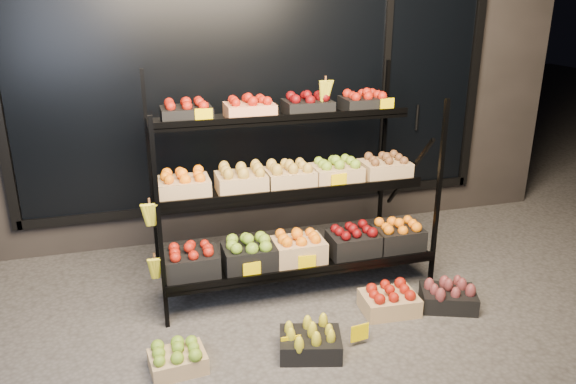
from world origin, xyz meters
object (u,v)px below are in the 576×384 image
object	(u,v)px
display_rack	(290,188)
floor_crate_midright	(389,300)
floor_crate_left	(178,358)
floor_crate_midleft	(310,341)

from	to	relation	value
display_rack	floor_crate_midright	world-z (taller)	display_rack
floor_crate_left	floor_crate_midleft	distance (m)	0.84
floor_crate_left	floor_crate_midright	distance (m)	1.57
floor_crate_left	floor_crate_midright	bearing A→B (deg)	3.11
display_rack	floor_crate_midleft	world-z (taller)	display_rack
display_rack	floor_crate_midright	bearing A→B (deg)	-49.72
floor_crate_left	floor_crate_midright	world-z (taller)	floor_crate_midright
floor_crate_left	floor_crate_midleft	xyz separation A→B (m)	(0.84, -0.07, 0.01)
floor_crate_left	display_rack	bearing A→B (deg)	36.69
display_rack	floor_crate_midleft	size ratio (longest dim) A/B	4.82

